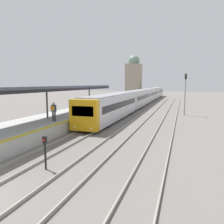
{
  "coord_description": "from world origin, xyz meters",
  "views": [
    {
      "loc": [
        7.99,
        -5.12,
        4.32
      ],
      "look_at": [
        1.65,
        14.45,
        1.63
      ],
      "focal_mm": 35.0,
      "sensor_mm": 36.0,
      "label": 1
    }
  ],
  "objects_px": {
    "train_near": "(144,96)",
    "person_on_platform": "(54,110)",
    "signal_mast_far": "(185,90)",
    "signal_post_near": "(45,149)"
  },
  "relations": [
    {
      "from": "signal_post_near",
      "to": "signal_mast_far",
      "type": "distance_m",
      "value": 23.3
    },
    {
      "from": "train_near",
      "to": "signal_mast_far",
      "type": "bearing_deg",
      "value": -63.32
    },
    {
      "from": "signal_post_near",
      "to": "signal_mast_far",
      "type": "bearing_deg",
      "value": 73.06
    },
    {
      "from": "train_near",
      "to": "signal_mast_far",
      "type": "height_order",
      "value": "signal_mast_far"
    },
    {
      "from": "train_near",
      "to": "signal_mast_far",
      "type": "distance_m",
      "value": 18.55
    },
    {
      "from": "train_near",
      "to": "signal_mast_far",
      "type": "xyz_separation_m",
      "value": [
        8.29,
        -16.5,
        1.78
      ]
    },
    {
      "from": "person_on_platform",
      "to": "train_near",
      "type": "relative_size",
      "value": 0.03
    },
    {
      "from": "person_on_platform",
      "to": "signal_post_near",
      "type": "xyz_separation_m",
      "value": [
        4.23,
        -7.37,
        -0.94
      ]
    },
    {
      "from": "train_near",
      "to": "person_on_platform",
      "type": "bearing_deg",
      "value": -94.91
    },
    {
      "from": "signal_mast_far",
      "to": "signal_post_near",
      "type": "bearing_deg",
      "value": -106.94
    }
  ]
}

